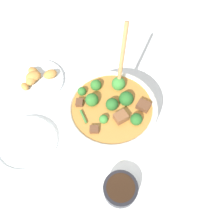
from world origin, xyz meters
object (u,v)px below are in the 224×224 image
empty_plate (26,143)px  food_plate (35,80)px  stew_bowl (112,113)px  condiment_bowl (121,189)px

empty_plate → food_plate: (-0.02, 0.24, 0.00)m
stew_bowl → food_plate: bearing=150.9°
food_plate → empty_plate: bearing=-84.6°
stew_bowl → empty_plate: size_ratio=1.50×
food_plate → stew_bowl: bearing=-29.1°
empty_plate → food_plate: bearing=95.4°
empty_plate → food_plate: food_plate is taller
stew_bowl → food_plate: (-0.28, 0.16, -0.05)m
condiment_bowl → empty_plate: size_ratio=0.50×
empty_plate → stew_bowl: bearing=17.6°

